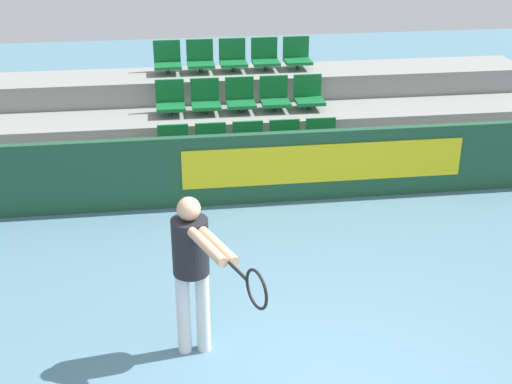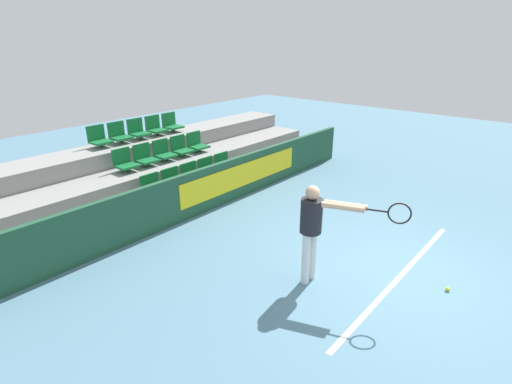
{
  "view_description": "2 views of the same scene",
  "coord_description": "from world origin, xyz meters",
  "px_view_note": "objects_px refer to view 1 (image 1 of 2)",
  "views": [
    {
      "loc": [
        -1.23,
        -4.6,
        4.21
      ],
      "look_at": [
        -0.24,
        2.5,
        0.96
      ],
      "focal_mm": 50.0,
      "sensor_mm": 36.0,
      "label": 1
    },
    {
      "loc": [
        -5.71,
        -1.86,
        3.66
      ],
      "look_at": [
        -0.5,
        2.6,
        0.95
      ],
      "focal_mm": 28.0,
      "sensor_mm": 36.0,
      "label": 2
    }
  ],
  "objects_px": {
    "stadium_chair_2": "(249,144)",
    "stadium_chair_3": "(286,142)",
    "stadium_chair_4": "(322,140)",
    "stadium_chair_11": "(200,59)",
    "stadium_chair_6": "(206,99)",
    "tennis_player": "(194,262)",
    "stadium_chair_12": "(233,58)",
    "stadium_chair_10": "(167,60)",
    "stadium_chair_0": "(174,147)",
    "stadium_chair_1": "(212,146)",
    "stadium_chair_13": "(265,57)",
    "stadium_chair_8": "(275,96)",
    "stadium_chair_9": "(309,95)",
    "stadium_chair_7": "(240,98)",
    "stadium_chair_14": "(297,56)",
    "stadium_chair_5": "(170,101)"
  },
  "relations": [
    {
      "from": "stadium_chair_0",
      "to": "stadium_chair_9",
      "type": "bearing_deg",
      "value": 25.07
    },
    {
      "from": "stadium_chair_12",
      "to": "stadium_chair_8",
      "type": "bearing_deg",
      "value": -61.88
    },
    {
      "from": "stadium_chair_5",
      "to": "stadium_chair_11",
      "type": "height_order",
      "value": "stadium_chair_11"
    },
    {
      "from": "stadium_chair_6",
      "to": "stadium_chair_13",
      "type": "bearing_deg",
      "value": 43.09
    },
    {
      "from": "stadium_chair_3",
      "to": "stadium_chair_0",
      "type": "bearing_deg",
      "value": 180.0
    },
    {
      "from": "stadium_chair_11",
      "to": "stadium_chair_13",
      "type": "relative_size",
      "value": 1.0
    },
    {
      "from": "stadium_chair_10",
      "to": "stadium_chair_13",
      "type": "height_order",
      "value": "same"
    },
    {
      "from": "stadium_chair_2",
      "to": "stadium_chair_11",
      "type": "relative_size",
      "value": 1.0
    },
    {
      "from": "stadium_chair_9",
      "to": "stadium_chair_14",
      "type": "xyz_separation_m",
      "value": [
        0.0,
        1.01,
        0.38
      ]
    },
    {
      "from": "stadium_chair_0",
      "to": "stadium_chair_2",
      "type": "relative_size",
      "value": 1.0
    },
    {
      "from": "stadium_chair_1",
      "to": "stadium_chair_2",
      "type": "bearing_deg",
      "value": 0.0
    },
    {
      "from": "stadium_chair_3",
      "to": "stadium_chair_6",
      "type": "xyz_separation_m",
      "value": [
        -1.08,
        1.01,
        0.38
      ]
    },
    {
      "from": "stadium_chair_2",
      "to": "stadium_chair_10",
      "type": "height_order",
      "value": "stadium_chair_10"
    },
    {
      "from": "tennis_player",
      "to": "stadium_chair_13",
      "type": "bearing_deg",
      "value": 54.64
    },
    {
      "from": "stadium_chair_2",
      "to": "stadium_chair_9",
      "type": "bearing_deg",
      "value": 43.09
    },
    {
      "from": "stadium_chair_4",
      "to": "stadium_chair_11",
      "type": "bearing_deg",
      "value": 128.72
    },
    {
      "from": "stadium_chair_13",
      "to": "stadium_chair_12",
      "type": "bearing_deg",
      "value": 180.0
    },
    {
      "from": "tennis_player",
      "to": "stadium_chair_12",
      "type": "bearing_deg",
      "value": 59.54
    },
    {
      "from": "stadium_chair_11",
      "to": "stadium_chair_13",
      "type": "distance_m",
      "value": 1.08
    },
    {
      "from": "stadium_chair_2",
      "to": "stadium_chair_9",
      "type": "xyz_separation_m",
      "value": [
        1.08,
        1.01,
        0.38
      ]
    },
    {
      "from": "stadium_chair_13",
      "to": "stadium_chair_6",
      "type": "bearing_deg",
      "value": -136.91
    },
    {
      "from": "tennis_player",
      "to": "stadium_chair_8",
      "type": "bearing_deg",
      "value": 51.9
    },
    {
      "from": "stadium_chair_6",
      "to": "stadium_chair_8",
      "type": "bearing_deg",
      "value": 0.0
    },
    {
      "from": "stadium_chair_4",
      "to": "stadium_chair_1",
      "type": "bearing_deg",
      "value": 180.0
    },
    {
      "from": "stadium_chair_1",
      "to": "stadium_chair_8",
      "type": "bearing_deg",
      "value": 43.09
    },
    {
      "from": "stadium_chair_2",
      "to": "tennis_player",
      "type": "bearing_deg",
      "value": -104.13
    },
    {
      "from": "stadium_chair_5",
      "to": "stadium_chair_12",
      "type": "relative_size",
      "value": 1.0
    },
    {
      "from": "tennis_player",
      "to": "stadium_chair_11",
      "type": "bearing_deg",
      "value": 64.59
    },
    {
      "from": "stadium_chair_13",
      "to": "tennis_player",
      "type": "distance_m",
      "value": 6.26
    },
    {
      "from": "stadium_chair_2",
      "to": "stadium_chair_4",
      "type": "xyz_separation_m",
      "value": [
        1.08,
        0.0,
        0.0
      ]
    },
    {
      "from": "stadium_chair_12",
      "to": "stadium_chair_4",
      "type": "bearing_deg",
      "value": -61.88
    },
    {
      "from": "stadium_chair_2",
      "to": "stadium_chair_3",
      "type": "bearing_deg",
      "value": 0.0
    },
    {
      "from": "stadium_chair_8",
      "to": "stadium_chair_7",
      "type": "bearing_deg",
      "value": 180.0
    },
    {
      "from": "stadium_chair_5",
      "to": "stadium_chair_14",
      "type": "xyz_separation_m",
      "value": [
        2.17,
        1.01,
        0.38
      ]
    },
    {
      "from": "stadium_chair_0",
      "to": "stadium_chair_11",
      "type": "bearing_deg",
      "value": 75.04
    },
    {
      "from": "stadium_chair_5",
      "to": "tennis_player",
      "type": "distance_m",
      "value": 5.04
    },
    {
      "from": "stadium_chair_1",
      "to": "stadium_chair_13",
      "type": "xyz_separation_m",
      "value": [
        1.08,
        2.03,
        0.77
      ]
    },
    {
      "from": "stadium_chair_4",
      "to": "tennis_player",
      "type": "xyz_separation_m",
      "value": [
        -2.1,
        -4.03,
        0.41
      ]
    },
    {
      "from": "stadium_chair_13",
      "to": "stadium_chair_11",
      "type": "bearing_deg",
      "value": 180.0
    },
    {
      "from": "stadium_chair_0",
      "to": "stadium_chair_10",
      "type": "distance_m",
      "value": 2.17
    },
    {
      "from": "stadium_chair_2",
      "to": "stadium_chair_12",
      "type": "relative_size",
      "value": 1.0
    },
    {
      "from": "stadium_chair_3",
      "to": "stadium_chair_9",
      "type": "distance_m",
      "value": 1.21
    },
    {
      "from": "stadium_chair_9",
      "to": "stadium_chair_13",
      "type": "bearing_deg",
      "value": 118.12
    },
    {
      "from": "stadium_chair_2",
      "to": "stadium_chair_9",
      "type": "height_order",
      "value": "stadium_chair_9"
    },
    {
      "from": "stadium_chair_2",
      "to": "stadium_chair_9",
      "type": "distance_m",
      "value": 1.53
    },
    {
      "from": "stadium_chair_2",
      "to": "tennis_player",
      "type": "distance_m",
      "value": 4.17
    },
    {
      "from": "stadium_chair_12",
      "to": "stadium_chair_10",
      "type": "bearing_deg",
      "value": 180.0
    },
    {
      "from": "stadium_chair_9",
      "to": "stadium_chair_10",
      "type": "relative_size",
      "value": 1.0
    },
    {
      "from": "stadium_chair_3",
      "to": "stadium_chair_8",
      "type": "xyz_separation_m",
      "value": [
        0.0,
        1.01,
        0.38
      ]
    },
    {
      "from": "stadium_chair_0",
      "to": "stadium_chair_12",
      "type": "height_order",
      "value": "stadium_chair_12"
    }
  ]
}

